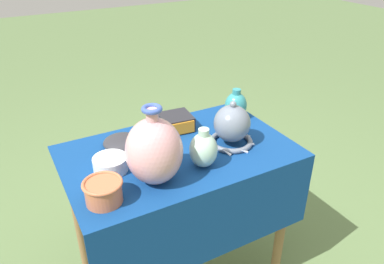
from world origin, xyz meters
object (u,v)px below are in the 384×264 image
at_px(vase_dome_bell, 232,127).
at_px(cup_wide_terracotta, 103,191).
at_px(vase_tall_bulbous, 154,151).
at_px(jar_round_celadon, 203,150).
at_px(jar_round_teal, 236,105).
at_px(pot_squat_porcelain, 110,164).
at_px(bowl_shallow_charcoal, 122,142).
at_px(mosaic_tile_box, 176,122).

distance_m(vase_dome_bell, cup_wide_terracotta, 0.59).
height_order(vase_tall_bulbous, jar_round_celadon, vase_tall_bulbous).
height_order(cup_wide_terracotta, jar_round_teal, jar_round_teal).
distance_m(pot_squat_porcelain, jar_round_celadon, 0.35).
height_order(vase_dome_bell, jar_round_celadon, vase_dome_bell).
bearing_deg(pot_squat_porcelain, vase_dome_bell, -5.87).
bearing_deg(bowl_shallow_charcoal, cup_wide_terracotta, -118.74).
distance_m(bowl_shallow_charcoal, jar_round_teal, 0.57).
height_order(jar_round_celadon, cup_wide_terracotta, jar_round_celadon).
xyz_separation_m(vase_tall_bulbous, bowl_shallow_charcoal, (-0.03, 0.28, -0.10)).
height_order(mosaic_tile_box, jar_round_teal, jar_round_teal).
relative_size(pot_squat_porcelain, jar_round_celadon, 0.82).
bearing_deg(pot_squat_porcelain, vase_tall_bulbous, -48.47).
distance_m(mosaic_tile_box, jar_round_teal, 0.30).
xyz_separation_m(mosaic_tile_box, jar_round_teal, (0.30, -0.03, 0.03)).
xyz_separation_m(vase_tall_bulbous, jar_round_teal, (0.54, 0.28, -0.06)).
relative_size(jar_round_celadon, cup_wide_terracotta, 1.18).
height_order(vase_dome_bell, cup_wide_terracotta, vase_dome_bell).
relative_size(cup_wide_terracotta, jar_round_teal, 0.92).
height_order(pot_squat_porcelain, jar_round_celadon, jar_round_celadon).
bearing_deg(pot_squat_porcelain, jar_round_celadon, -23.43).
xyz_separation_m(vase_tall_bulbous, mosaic_tile_box, (0.24, 0.32, -0.09)).
height_order(mosaic_tile_box, bowl_shallow_charcoal, mosaic_tile_box).
distance_m(mosaic_tile_box, bowl_shallow_charcoal, 0.27).
bearing_deg(mosaic_tile_box, vase_dome_bell, -52.77).
relative_size(vase_tall_bulbous, jar_round_teal, 2.00).
bearing_deg(vase_dome_bell, bowl_shallow_charcoal, 154.98).
height_order(vase_tall_bulbous, jar_round_teal, vase_tall_bulbous).
distance_m(vase_tall_bulbous, jar_round_celadon, 0.20).
height_order(pot_squat_porcelain, cup_wide_terracotta, cup_wide_terracotta).
bearing_deg(cup_wide_terracotta, pot_squat_porcelain, 65.52).
xyz_separation_m(jar_round_celadon, cup_wide_terracotta, (-0.40, -0.03, -0.03)).
relative_size(jar_round_celadon, jar_round_teal, 1.08).
bearing_deg(jar_round_celadon, vase_dome_bell, 25.01).
height_order(pot_squat_porcelain, jar_round_teal, jar_round_teal).
height_order(vase_dome_bell, mosaic_tile_box, vase_dome_bell).
xyz_separation_m(bowl_shallow_charcoal, jar_round_teal, (0.57, 0.00, 0.04)).
relative_size(mosaic_tile_box, bowl_shallow_charcoal, 0.98).
distance_m(mosaic_tile_box, jar_round_celadon, 0.32).
relative_size(bowl_shallow_charcoal, jar_round_teal, 1.04).
bearing_deg(vase_tall_bulbous, cup_wide_terracotta, -171.59).
height_order(vase_dome_bell, pot_squat_porcelain, vase_dome_bell).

